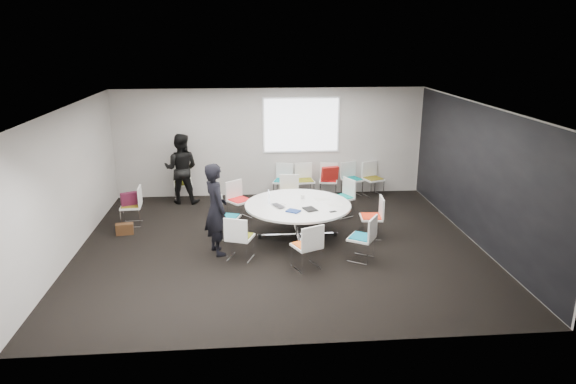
{
  "coord_description": "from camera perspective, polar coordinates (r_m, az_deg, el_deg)",
  "views": [
    {
      "loc": [
        -0.64,
        -9.61,
        4.09
      ],
      "look_at": [
        0.2,
        0.4,
        1.0
      ],
      "focal_mm": 32.0,
      "sensor_mm": 36.0,
      "label": 1
    }
  ],
  "objects": [
    {
      "name": "chair_back_e",
      "position": [
        13.74,
        9.4,
        0.75
      ],
      "size": [
        0.59,
        0.58,
        0.88
      ],
      "rotation": [
        0.0,
        0.0,
        3.5
      ],
      "color": "silver",
      "rests_on": "ground"
    },
    {
      "name": "chair_ring_e",
      "position": [
        10.79,
        -6.73,
        -3.72
      ],
      "size": [
        0.57,
        0.58,
        0.88
      ],
      "rotation": [
        0.0,
        0.0,
        4.4
      ],
      "color": "silver",
      "rests_on": "ground"
    },
    {
      "name": "person_main",
      "position": [
        9.88,
        -8.02,
        -1.9
      ],
      "size": [
        0.65,
        0.77,
        1.8
      ],
      "primitive_type": "imported",
      "rotation": [
        0.0,
        0.0,
        1.97
      ],
      "color": "black",
      "rests_on": "ground"
    },
    {
      "name": "tablet_folio",
      "position": [
        10.16,
        0.59,
        -2.13
      ],
      "size": [
        0.33,
        0.31,
        0.03
      ],
      "primitive_type": "cube",
      "rotation": [
        0.0,
        0.0,
        -0.61
      ],
      "color": "navy",
      "rests_on": "conference_table"
    },
    {
      "name": "chair_back_a",
      "position": [
        13.36,
        -0.56,
        0.52
      ],
      "size": [
        0.57,
        0.56,
        0.88
      ],
      "rotation": [
        0.0,
        0.0,
        2.84
      ],
      "color": "silver",
      "rests_on": "ground"
    },
    {
      "name": "chair_ring_g",
      "position": [
        9.36,
        2.1,
        -6.97
      ],
      "size": [
        0.6,
        0.6,
        0.88
      ],
      "rotation": [
        0.0,
        0.0,
        6.71
      ],
      "color": "silver",
      "rests_on": "ground"
    },
    {
      "name": "brown_bag",
      "position": [
        11.5,
        -17.7,
        -3.94
      ],
      "size": [
        0.38,
        0.21,
        0.24
      ],
      "primitive_type": "cube",
      "rotation": [
        0.0,
        0.0,
        0.15
      ],
      "color": "#462A16",
      "rests_on": "ground"
    },
    {
      "name": "red_jacket",
      "position": [
        13.12,
        4.68,
        2.08
      ],
      "size": [
        0.46,
        0.25,
        0.36
      ],
      "primitive_type": "cube",
      "rotation": [
        0.17,
        0.0,
        0.22
      ],
      "color": "maroon",
      "rests_on": "chair_back_c"
    },
    {
      "name": "chair_ring_f",
      "position": [
        9.77,
        -5.36,
        -5.97
      ],
      "size": [
        0.59,
        0.58,
        0.88
      ],
      "rotation": [
        0.0,
        0.0,
        5.92
      ],
      "color": "silver",
      "rests_on": "ground"
    },
    {
      "name": "chair_person_back",
      "position": [
        13.41,
        -11.56,
        0.22
      ],
      "size": [
        0.53,
        0.52,
        0.88
      ],
      "rotation": [
        0.0,
        0.0,
        3.31
      ],
      "color": "silver",
      "rests_on": "ground"
    },
    {
      "name": "chair_back_c",
      "position": [
        13.45,
        4.49,
        0.58
      ],
      "size": [
        0.54,
        0.53,
        0.88
      ],
      "rotation": [
        0.0,
        0.0,
        2.95
      ],
      "color": "silver",
      "rests_on": "ground"
    },
    {
      "name": "chair_ring_d",
      "position": [
        11.86,
        -5.4,
        -1.73
      ],
      "size": [
        0.64,
        0.64,
        0.88
      ],
      "rotation": [
        0.0,
        0.0,
        3.81
      ],
      "color": "silver",
      "rests_on": "ground"
    },
    {
      "name": "laptop",
      "position": [
        10.48,
        -0.85,
        -1.52
      ],
      "size": [
        0.36,
        0.41,
        0.03
      ],
      "primitive_type": "imported",
      "rotation": [
        0.0,
        0.0,
        2.05
      ],
      "color": "#333338",
      "rests_on": "conference_table"
    },
    {
      "name": "chair_ring_c",
      "position": [
        12.27,
        0.14,
        -1.0
      ],
      "size": [
        0.49,
        0.48,
        0.88
      ],
      "rotation": [
        0.0,
        0.0,
        3.06
      ],
      "color": "silver",
      "rests_on": "ground"
    },
    {
      "name": "chair_ring_b",
      "position": [
        12.07,
        6.02,
        -1.42
      ],
      "size": [
        0.61,
        0.61,
        0.88
      ],
      "rotation": [
        0.0,
        0.0,
        2.04
      ],
      "color": "silver",
      "rests_on": "ground"
    },
    {
      "name": "conference_table",
      "position": [
        10.68,
        1.1,
        -2.33
      ],
      "size": [
        2.2,
        2.2,
        0.73
      ],
      "color": "silver",
      "rests_on": "ground"
    },
    {
      "name": "chair_back_b",
      "position": [
        13.39,
        1.86,
        0.55
      ],
      "size": [
        0.5,
        0.49,
        0.88
      ],
      "rotation": [
        0.0,
        0.0,
        3.23
      ],
      "color": "silver",
      "rests_on": "ground"
    },
    {
      "name": "chair_ring_h",
      "position": [
        9.8,
        8.2,
        -6.0
      ],
      "size": [
        0.62,
        0.63,
        0.88
      ],
      "rotation": [
        0.0,
        0.0,
        7.29
      ],
      "color": "silver",
      "rests_on": "ground"
    },
    {
      "name": "projection_screen",
      "position": [
        13.34,
        1.48,
        7.43
      ],
      "size": [
        1.9,
        0.03,
        1.35
      ],
      "primitive_type": "cube",
      "color": "white",
      "rests_on": "room_shell"
    },
    {
      "name": "chair_ring_a",
      "position": [
        10.89,
        9.24,
        -3.63
      ],
      "size": [
        0.49,
        0.5,
        0.88
      ],
      "rotation": [
        0.0,
        0.0,
        1.48
      ],
      "color": "silver",
      "rests_on": "ground"
    },
    {
      "name": "phone",
      "position": [
        10.2,
        5.02,
        -2.18
      ],
      "size": [
        0.16,
        0.12,
        0.01
      ],
      "primitive_type": "cube",
      "rotation": [
        0.0,
        0.0,
        0.36
      ],
      "color": "black",
      "rests_on": "conference_table"
    },
    {
      "name": "laptop_lid",
      "position": [
        10.66,
        -2.13,
        -0.54
      ],
      "size": [
        0.02,
        0.3,
        0.22
      ],
      "primitive_type": "cube",
      "rotation": [
        0.0,
        0.0,
        1.59
      ],
      "color": "silver",
      "rests_on": "conference_table"
    },
    {
      "name": "maroon_bag",
      "position": [
        11.85,
        -17.13,
        -0.71
      ],
      "size": [
        0.42,
        0.3,
        0.28
      ],
      "primitive_type": "cube",
      "rotation": [
        0.0,
        0.0,
        0.45
      ],
      "color": "#4D1429",
      "rests_on": "chair_spare_left"
    },
    {
      "name": "papers_right",
      "position": [
        10.96,
        3.84,
        -0.77
      ],
      "size": [
        0.34,
        0.28,
        0.0
      ],
      "primitive_type": "cube",
      "rotation": [
        0.0,
        0.0,
        0.25
      ],
      "color": "white",
      "rests_on": "conference_table"
    },
    {
      "name": "chair_back_d",
      "position": [
        13.61,
        7.08,
        0.7
      ],
      "size": [
        0.59,
        0.59,
        0.88
      ],
      "rotation": [
        0.0,
        0.0,
        3.52
      ],
      "color": "silver",
      "rests_on": "ground"
    },
    {
      "name": "notebook_black",
      "position": [
        10.29,
        2.46,
        -1.92
      ],
      "size": [
        0.31,
        0.36,
        0.02
      ],
      "primitive_type": "cube",
      "rotation": [
        0.0,
        0.0,
        0.35
      ],
      "color": "black",
      "rests_on": "conference_table"
    },
    {
      "name": "person_back",
      "position": [
        13.09,
        -11.79,
        2.56
      ],
      "size": [
        0.94,
        0.78,
        1.77
      ],
      "primitive_type": "imported",
      "rotation": [
        0.0,
        0.0,
        3.0
      ],
      "color": "black",
      "rests_on": "ground"
    },
    {
      "name": "room_shell",
      "position": [
        10.0,
        -0.41,
        1.5
      ],
      "size": [
        8.08,
        7.08,
        2.88
      ],
      "color": "black",
      "rests_on": "ground"
    },
    {
      "name": "cup",
      "position": [
        10.95,
        1.63,
        -0.53
      ],
      "size": [
        0.08,
        0.08,
        0.09
      ],
      "primitive_type": "cylinder",
      "color": "white",
      "rests_on": "conference_table"
    },
    {
      "name": "papers_front",
      "position": [
        10.63,
        5.25,
        -1.39
      ],
      "size": [
        0.31,
        0.23,
        0.0
      ],
      "primitive_type": "cube",
      "rotation": [
        0.0,
        0.0,
        -0.06
      ],
      "color": "silver",
      "rests_on": "conference_table"
    },
    {
      "name": "chair_spare_left",
      "position": [
        11.95,
        -16.91,
        -2.28
      ],
      "size": [
        0.48,
        0.49,
        0.88
      ],
      "rotation": [
        0.0,
        0.0,
        1.64
      ],
      "color": "silver",
      "rests_on": "ground"
    }
  ]
}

